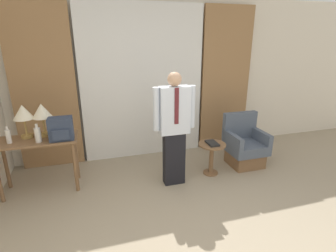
# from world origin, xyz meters

# --- Properties ---
(wall_back) EXTENTS (10.00, 0.06, 2.70)m
(wall_back) POSITION_xyz_m (0.00, 2.77, 1.35)
(wall_back) COLOR silver
(wall_back) RESTS_ON ground_plane
(curtain_sheer_center) EXTENTS (2.08, 0.06, 2.58)m
(curtain_sheer_center) POSITION_xyz_m (0.00, 2.64, 1.29)
(curtain_sheer_center) COLOR white
(curtain_sheer_center) RESTS_ON ground_plane
(curtain_drape_left) EXTENTS (0.95, 0.06, 2.58)m
(curtain_drape_left) POSITION_xyz_m (-1.55, 2.64, 1.29)
(curtain_drape_left) COLOR #997047
(curtain_drape_left) RESTS_ON ground_plane
(curtain_drape_right) EXTENTS (0.95, 0.06, 2.58)m
(curtain_drape_right) POSITION_xyz_m (1.55, 2.64, 1.29)
(curtain_drape_right) COLOR #997047
(curtain_drape_right) RESTS_ON ground_plane
(desk) EXTENTS (1.05, 0.48, 0.76)m
(desk) POSITION_xyz_m (-1.63, 1.87, 0.62)
(desk) COLOR brown
(desk) RESTS_ON ground_plane
(table_lamp_left) EXTENTS (0.26, 0.26, 0.45)m
(table_lamp_left) POSITION_xyz_m (-1.75, 1.96, 1.09)
(table_lamp_left) COLOR tan
(table_lamp_left) RESTS_ON desk
(table_lamp_right) EXTENTS (0.26, 0.26, 0.45)m
(table_lamp_right) POSITION_xyz_m (-1.52, 1.96, 1.09)
(table_lamp_right) COLOR tan
(table_lamp_right) RESTS_ON desk
(bottle_near_edge) EXTENTS (0.06, 0.06, 0.23)m
(bottle_near_edge) POSITION_xyz_m (-1.92, 1.81, 0.85)
(bottle_near_edge) COLOR silver
(bottle_near_edge) RESTS_ON desk
(bottle_by_lamp) EXTENTS (0.08, 0.08, 0.24)m
(bottle_by_lamp) POSITION_xyz_m (-1.57, 1.75, 0.86)
(bottle_by_lamp) COLOR silver
(bottle_by_lamp) RESTS_ON desk
(backpack) EXTENTS (0.30, 0.23, 0.30)m
(backpack) POSITION_xyz_m (-1.29, 1.75, 0.91)
(backpack) COLOR #2D384C
(backpack) RESTS_ON desk
(person) EXTENTS (0.59, 0.20, 1.62)m
(person) POSITION_xyz_m (0.19, 1.51, 0.88)
(person) COLOR black
(person) RESTS_ON ground_plane
(armchair) EXTENTS (0.60, 0.57, 0.86)m
(armchair) POSITION_xyz_m (1.50, 1.75, 0.32)
(armchair) COLOR brown
(armchair) RESTS_ON ground_plane
(side_table) EXTENTS (0.42, 0.42, 0.51)m
(side_table) POSITION_xyz_m (0.83, 1.60, 0.34)
(side_table) COLOR brown
(side_table) RESTS_ON ground_plane
(book) EXTENTS (0.15, 0.24, 0.03)m
(book) POSITION_xyz_m (0.82, 1.59, 0.52)
(book) COLOR black
(book) RESTS_ON side_table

